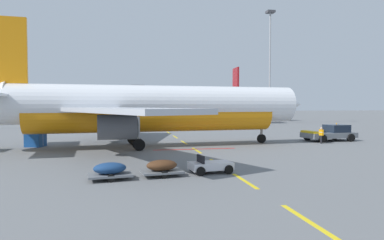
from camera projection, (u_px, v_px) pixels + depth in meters
name	position (u px, v px, depth m)	size (l,w,h in m)	color
ground	(309.00, 132.00, 55.11)	(400.00, 400.00, 0.00)	slate
apron_paint_markings	(172.00, 135.00, 48.92)	(8.00, 97.85, 0.01)	yellow
airliner_foreground	(149.00, 108.00, 35.18)	(34.82, 34.51, 12.20)	white
pushback_tug	(330.00, 133.00, 41.06)	(6.27, 3.71, 2.08)	slate
airliner_mid_left	(223.00, 106.00, 93.81)	(36.07, 36.33, 12.74)	white
baggage_train	(162.00, 167.00, 20.58)	(8.72, 2.73, 1.14)	silver
ground_crew_worker	(321.00, 134.00, 38.19)	(0.34, 0.71, 1.78)	#232328
uld_cargo_container	(35.00, 139.00, 35.40)	(1.98, 1.95, 1.60)	#194C9E
apron_light_mast_far	(270.00, 54.00, 79.96)	(1.80, 1.80, 25.76)	slate
terminal_satellite	(110.00, 101.00, 156.61)	(82.34, 25.53, 13.44)	gray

